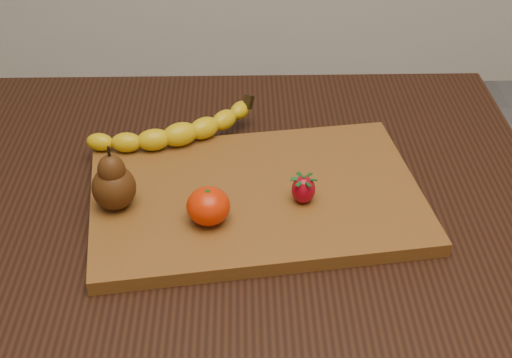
{
  "coord_description": "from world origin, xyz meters",
  "views": [
    {
      "loc": [
        0.07,
        -0.82,
        1.36
      ],
      "look_at": [
        0.08,
        -0.03,
        0.8
      ],
      "focal_mm": 50.0,
      "sensor_mm": 36.0,
      "label": 1
    }
  ],
  "objects_px": {
    "cutting_board": "(256,197)",
    "pear": "(113,177)",
    "table": "(201,242)",
    "mandarin": "(208,206)"
  },
  "relations": [
    {
      "from": "table",
      "to": "pear",
      "type": "height_order",
      "value": "pear"
    },
    {
      "from": "cutting_board",
      "to": "mandarin",
      "type": "height_order",
      "value": "mandarin"
    },
    {
      "from": "cutting_board",
      "to": "pear",
      "type": "height_order",
      "value": "pear"
    },
    {
      "from": "cutting_board",
      "to": "mandarin",
      "type": "relative_size",
      "value": 7.91
    },
    {
      "from": "cutting_board",
      "to": "pear",
      "type": "xyz_separation_m",
      "value": [
        -0.19,
        -0.03,
        0.06
      ]
    },
    {
      "from": "cutting_board",
      "to": "table",
      "type": "bearing_deg",
      "value": 151.32
    },
    {
      "from": "table",
      "to": "mandarin",
      "type": "xyz_separation_m",
      "value": [
        0.02,
        -0.1,
        0.14
      ]
    },
    {
      "from": "table",
      "to": "pear",
      "type": "bearing_deg",
      "value": -150.45
    },
    {
      "from": "table",
      "to": "cutting_board",
      "type": "bearing_deg",
      "value": -20.97
    },
    {
      "from": "table",
      "to": "mandarin",
      "type": "height_order",
      "value": "mandarin"
    }
  ]
}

